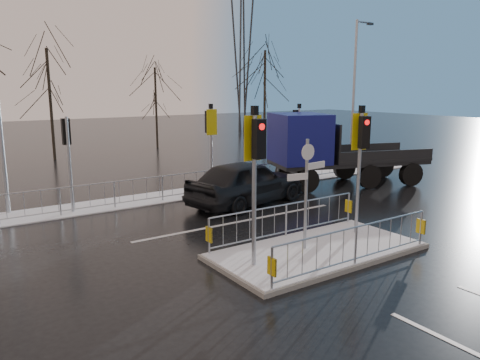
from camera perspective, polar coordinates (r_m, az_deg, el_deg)
ground at (r=13.46m, az=9.38°, el=-8.79°), size 120.00×120.00×0.00m
snow_verge at (r=20.28m, az=-7.54°, el=-1.79°), size 30.00×2.00×0.04m
lane_markings at (r=13.24m, az=10.39°, el=-9.16°), size 8.00×11.38×0.01m
traffic_island at (r=13.33m, az=9.37°, el=-7.21°), size 6.00×3.04×4.15m
far_kerb_fixtures at (r=19.77m, az=-6.19°, el=0.85°), size 18.00×0.65×3.83m
car_far_lane at (r=18.42m, az=0.79°, el=-0.25°), size 5.56×3.14×1.79m
flatbed_truck at (r=22.03m, az=9.72°, el=3.90°), size 7.77×4.81×3.39m
tree_far_a at (r=31.83m, az=-22.26°, el=10.94°), size 3.75×3.75×7.08m
tree_far_b at (r=36.25m, az=-10.25°, el=10.53°), size 3.25×3.25×6.14m
tree_far_c at (r=37.75m, az=3.05°, el=12.18°), size 4.00×4.00×7.55m
street_lamp_right at (r=26.16m, az=13.82°, el=10.58°), size 1.25×0.18×8.00m
pylon_wires at (r=47.21m, az=-0.91°, el=19.20°), size 70.00×2.38×19.97m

